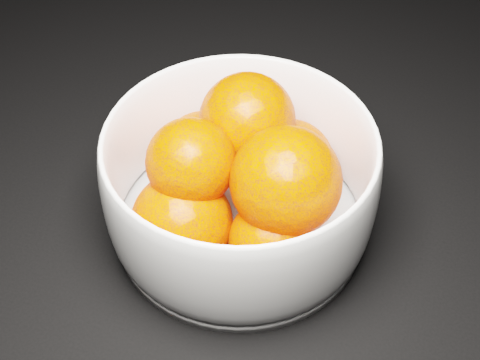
# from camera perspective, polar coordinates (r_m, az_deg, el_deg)

# --- Properties ---
(bowl) EXTENTS (0.20, 0.20, 0.10)m
(bowl) POSITION_cam_1_polar(r_m,az_deg,el_deg) (0.48, 0.00, -0.40)
(bowl) COLOR white
(bowl) RESTS_ON ground
(orange_pile) EXTENTS (0.14, 0.15, 0.11)m
(orange_pile) POSITION_cam_1_polar(r_m,az_deg,el_deg) (0.47, 0.10, 0.38)
(orange_pile) COLOR #FF3D00
(orange_pile) RESTS_ON bowl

